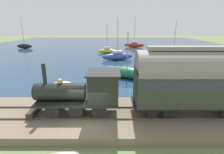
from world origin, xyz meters
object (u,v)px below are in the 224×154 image
Objects in this scene: rowboat_mid_harbor at (61,84)px; rowboat_far_out at (190,93)px; sailboat_blue at (118,56)px; sailboat_green at (127,72)px; sailboat_yellow at (107,51)px; steam_locomotive at (85,90)px; sailboat_black at (25,46)px; sailboat_red at (134,45)px; sailboat_white at (224,62)px; sailboat_gray at (174,49)px; passenger_coach at (196,78)px.

rowboat_far_out is (-2.36, -13.03, -0.08)m from rowboat_mid_harbor.
rowboat_mid_harbor is at bearing 31.17° from rowboat_far_out.
sailboat_green is at bearing 171.95° from sailboat_blue.
sailboat_yellow reaches higher than rowboat_mid_harbor.
sailboat_blue is (22.06, -2.86, -1.53)m from steam_locomotive.
sailboat_black is 30.66m from sailboat_blue.
rowboat_far_out is (-25.53, -8.71, -0.41)m from sailboat_yellow.
sailboat_red reaches higher than steam_locomotive.
steam_locomotive is 22.30m from sailboat_blue.
rowboat_far_out is at bearing -107.25° from sailboat_green.
sailboat_white is 25.68m from rowboat_mid_harbor.
sailboat_green is at bearing -177.87° from sailboat_red.
sailboat_red reaches higher than sailboat_blue.
steam_locomotive is 26.25m from sailboat_white.
sailboat_blue is (11.89, 0.85, -0.00)m from sailboat_green.
sailboat_gray reaches higher than sailboat_yellow.
sailboat_yellow reaches higher than sailboat_green.
sailboat_yellow is 13.43m from sailboat_red.
sailboat_red is (2.49, -31.28, 0.08)m from sailboat_black.
sailboat_blue is 4.04× the size of rowboat_far_out.
sailboat_red is at bearing -83.32° from sailboat_black.
sailboat_red reaches higher than rowboat_mid_harbor.
sailboat_black is at bearing 16.37° from rowboat_mid_harbor.
sailboat_blue is at bearing 174.60° from sailboat_red.
sailboat_yellow is 0.98× the size of sailboat_green.
sailboat_white reaches higher than sailboat_yellow.
sailboat_blue is at bearing -120.66° from sailboat_black.
sailboat_yellow reaches higher than steam_locomotive.
sailboat_green is (-20.01, -3.08, 0.12)m from sailboat_yellow.
steam_locomotive is at bearing 90.00° from passenger_coach.
sailboat_gray is at bearing 1.36° from sailboat_white.
sailboat_gray is at bearing -125.56° from sailboat_red.
rowboat_mid_harbor is (-34.14, 12.05, -0.50)m from sailboat_red.
sailboat_red is 31.33m from sailboat_green.
sailboat_black reaches higher than sailboat_blue.
steam_locomotive is 2.62× the size of rowboat_mid_harbor.
sailboat_red is (10.97, -7.74, 0.17)m from sailboat_yellow.
sailboat_white is (-13.25, -19.37, 0.02)m from sailboat_yellow.
sailboat_yellow is 0.71× the size of sailboat_white.
steam_locomotive is 0.95× the size of sailboat_yellow.
sailboat_red is at bearing -38.81° from sailboat_yellow.
passenger_coach is 0.93× the size of sailboat_white.
sailboat_yellow is at bearing 12.60° from passenger_coach.
sailboat_white is 4.70× the size of rowboat_far_out.
sailboat_black is at bearing 66.55° from sailboat_yellow.
sailboat_blue is (-8.12, -2.23, 0.12)m from sailboat_yellow.
sailboat_green is at bearing -174.87° from sailboat_yellow.
sailboat_gray is 3.12× the size of rowboat_mid_harbor.
steam_locomotive is 0.68× the size of sailboat_white.
sailboat_green reaches higher than steam_locomotive.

